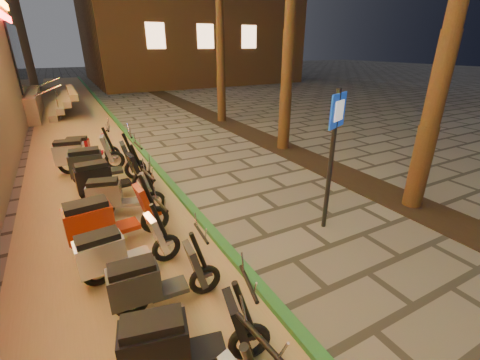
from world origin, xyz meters
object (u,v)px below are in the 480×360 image
scooter_9 (117,195)px  scooter_10 (106,178)px  scooter_6 (153,282)px  scooter_12 (81,154)px  scooter_5 (180,342)px  scooter_7 (118,251)px  pedestrian_sign (334,142)px  scooter_13 (87,148)px  scooter_8 (106,220)px  scooter_11 (99,164)px

scooter_9 → scooter_10: bearing=110.0°
scooter_6 → scooter_12: (-0.43, 6.09, 0.08)m
scooter_5 → scooter_9: bearing=102.3°
scooter_6 → scooter_7: 0.96m
scooter_12 → pedestrian_sign: bearing=-44.3°
scooter_13 → scooter_7: bearing=-76.7°
scooter_12 → scooter_7: bearing=-78.6°
scooter_13 → scooter_8: bearing=-77.2°
scooter_6 → scooter_9: size_ratio=0.99×
scooter_10 → scooter_12: 2.16m
scooter_6 → scooter_12: size_ratio=0.84×
scooter_8 → scooter_12: bearing=86.5°
scooter_7 → scooter_12: 5.18m
scooter_8 → scooter_11: bearing=80.7°
scooter_12 → scooter_5: bearing=-76.7°
scooter_13 → pedestrian_sign: bearing=-45.6°
scooter_7 → scooter_10: size_ratio=0.91×
scooter_12 → scooter_13: scooter_12 is taller
pedestrian_sign → scooter_5: (-3.56, -1.66, -1.25)m
scooter_6 → scooter_10: (-0.05, 3.96, 0.07)m
scooter_6 → scooter_7: (-0.29, 0.91, 0.02)m
scooter_5 → scooter_6: size_ratio=1.07×
scooter_6 → scooter_13: size_ratio=1.02×
scooter_6 → scooter_7: bearing=111.1°
scooter_11 → scooter_13: scooter_11 is taller
pedestrian_sign → scooter_10: 5.11m
pedestrian_sign → scooter_5: 4.13m
scooter_11 → scooter_13: 2.06m
scooter_7 → scooter_9: (0.32, 2.09, -0.01)m
scooter_6 → scooter_11: (-0.09, 4.95, 0.10)m
pedestrian_sign → scooter_5: bearing=-178.6°
scooter_10 → scooter_13: 3.04m
scooter_5 → scooter_7: size_ratio=1.02×
scooter_11 → scooter_10: bearing=-83.3°
scooter_8 → scooter_6: bearing=-85.4°
scooter_11 → scooter_12: (-0.34, 1.15, -0.01)m
scooter_8 → scooter_7: bearing=-93.3°
pedestrian_sign → scooter_12: 6.93m
pedestrian_sign → scooter_12: bearing=102.3°
scooter_10 → scooter_11: bearing=89.5°
scooter_10 → scooter_13: (-0.18, 3.03, -0.08)m
pedestrian_sign → scooter_9: 4.49m
scooter_7 → scooter_11: scooter_11 is taller
scooter_5 → scooter_7: bearing=111.0°
pedestrian_sign → scooter_6: size_ratio=1.77×
scooter_11 → scooter_8: bearing=-90.2°
scooter_10 → scooter_11: (-0.05, 0.98, 0.03)m
scooter_12 → scooter_10: bearing=-70.0°
scooter_9 → scooter_13: scooter_9 is taller
scooter_13 → scooter_11: bearing=-72.4°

